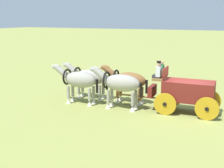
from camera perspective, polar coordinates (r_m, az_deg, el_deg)
The scene contains 6 objects.
ground_plane at distance 16.38m, azimuth 14.37°, elevation -5.45°, with size 220.00×220.00×0.00m, color olive.
show_wagon at distance 16.08m, azimuth 14.01°, elevation -1.35°, with size 5.60×1.90×2.76m.
draft_horse_rear_near at distance 16.29m, azimuth 1.51°, elevation 0.04°, with size 3.13×1.09×2.30m.
draft_horse_rear_off at distance 17.50m, azimuth 3.05°, elevation 0.61°, with size 3.03×1.08×2.19m.
draft_horse_lead_near at distance 17.39m, azimuth -6.50°, elevation 0.70°, with size 3.08×1.08×2.27m.
draft_horse_lead_off at distance 18.52m, azimuth -4.54°, elevation 1.25°, with size 3.17×1.08×2.19m.
Camera 1 is at (-3.08, 15.29, 4.99)m, focal length 47.14 mm.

